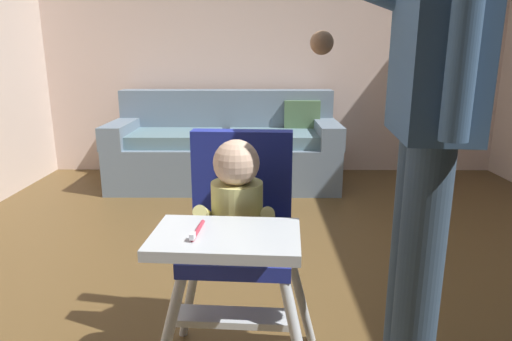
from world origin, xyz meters
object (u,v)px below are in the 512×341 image
(high_chair, at_px, (238,221))
(adult_standing, at_px, (427,128))
(couch, at_px, (226,149))
(toy_ball, at_px, (226,228))

(high_chair, height_order, adult_standing, adult_standing)
(high_chair, bearing_deg, couch, -171.20)
(couch, relative_size, adult_standing, 1.21)
(couch, bearing_deg, adult_standing, 16.42)
(toy_ball, bearing_deg, adult_standing, -62.94)
(high_chair, bearing_deg, toy_ball, -169.87)
(toy_ball, bearing_deg, couch, 93.73)
(toy_ball, bearing_deg, high_chair, -83.60)
(high_chair, distance_m, adult_standing, 0.67)
(adult_standing, bearing_deg, couch, -66.88)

